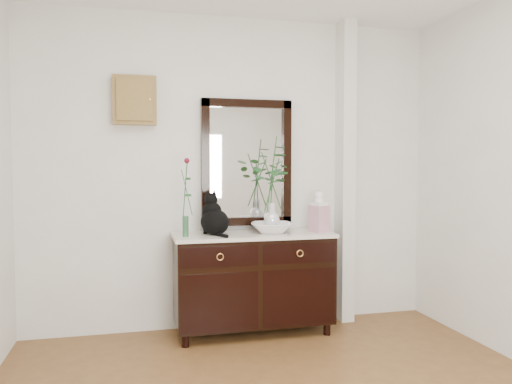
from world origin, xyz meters
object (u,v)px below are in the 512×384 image
object	(u,v)px
sideboard	(253,278)
lotus_bowl	(272,228)
cat	(215,213)
ginger_jar	(319,211)

from	to	relation	value
sideboard	lotus_bowl	bearing A→B (deg)	-3.61
cat	ginger_jar	size ratio (longest dim) A/B	0.97
sideboard	lotus_bowl	distance (m)	0.45
sideboard	cat	world-z (taller)	cat
sideboard	lotus_bowl	xyz separation A→B (m)	(0.16, -0.01, 0.42)
sideboard	ginger_jar	world-z (taller)	ginger_jar
sideboard	ginger_jar	size ratio (longest dim) A/B	3.71
lotus_bowl	ginger_jar	size ratio (longest dim) A/B	0.97
cat	sideboard	bearing A→B (deg)	-17.85
lotus_bowl	ginger_jar	world-z (taller)	ginger_jar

